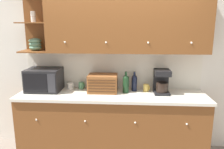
% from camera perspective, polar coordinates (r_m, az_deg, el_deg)
% --- Properties ---
extents(ground_plane, '(24.00, 24.00, 0.00)m').
position_cam_1_polar(ground_plane, '(3.81, 0.22, -17.31)').
color(ground_plane, slate).
extents(wall_back, '(5.07, 0.06, 2.60)m').
position_cam_1_polar(wall_back, '(3.38, 0.27, 2.37)').
color(wall_back, silver).
rests_on(wall_back, ground_plane).
extents(counter_unit, '(2.69, 0.64, 0.95)m').
position_cam_1_polar(counter_unit, '(3.32, -0.11, -12.82)').
color(counter_unit, brown).
rests_on(counter_unit, ground_plane).
extents(backsplash_panel, '(2.67, 0.01, 0.58)m').
position_cam_1_polar(backsplash_panel, '(3.36, 0.23, 1.26)').
color(backsplash_panel, silver).
rests_on(backsplash_panel, counter_unit).
extents(upper_cabinets, '(2.67, 0.36, 0.86)m').
position_cam_1_polar(upper_cabinets, '(3.12, 3.19, 13.58)').
color(upper_cabinets, brown).
rests_on(upper_cabinets, backsplash_panel).
extents(microwave, '(0.49, 0.40, 0.33)m').
position_cam_1_polar(microwave, '(3.40, -17.28, -1.31)').
color(microwave, black).
rests_on(microwave, counter_unit).
extents(mug_blue_second, '(0.11, 0.09, 0.09)m').
position_cam_1_polar(mug_blue_second, '(3.44, -10.86, -2.88)').
color(mug_blue_second, silver).
rests_on(mug_blue_second, counter_unit).
extents(mug, '(0.09, 0.08, 0.10)m').
position_cam_1_polar(mug, '(3.39, -7.97, -2.87)').
color(mug, '#4C845B').
rests_on(mug, counter_unit).
extents(bread_box, '(0.42, 0.30, 0.26)m').
position_cam_1_polar(bread_box, '(3.19, -2.43, -2.30)').
color(bread_box, brown).
rests_on(bread_box, counter_unit).
extents(wine_bottle, '(0.09, 0.09, 0.31)m').
position_cam_1_polar(wine_bottle, '(3.16, 3.64, -2.25)').
color(wine_bottle, '#19381E').
rests_on(wine_bottle, counter_unit).
extents(second_wine_bottle, '(0.08, 0.08, 0.29)m').
position_cam_1_polar(second_wine_bottle, '(3.26, 5.84, -1.98)').
color(second_wine_bottle, black).
rests_on(second_wine_bottle, counter_unit).
extents(mug_patterned_third, '(0.09, 0.08, 0.11)m').
position_cam_1_polar(mug_patterned_third, '(3.27, 8.97, -3.44)').
color(mug_patterned_third, gold).
rests_on(mug_patterned_third, counter_unit).
extents(coffee_maker, '(0.22, 0.25, 0.35)m').
position_cam_1_polar(coffee_maker, '(3.20, 12.84, -1.71)').
color(coffee_maker, black).
rests_on(coffee_maker, counter_unit).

